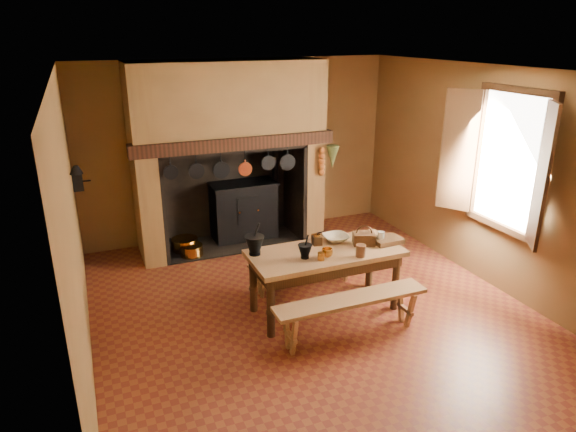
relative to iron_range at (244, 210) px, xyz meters
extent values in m
plane|color=brown|center=(0.04, -2.45, -0.48)|extent=(5.50, 5.50, 0.00)
plane|color=silver|center=(0.04, -2.45, 2.32)|extent=(5.50, 5.50, 0.00)
cube|color=olive|center=(0.04, 0.30, 0.92)|extent=(5.00, 0.02, 2.80)
cube|color=olive|center=(-2.46, -2.45, 0.92)|extent=(0.02, 5.50, 2.80)
cube|color=olive|center=(2.54, -2.45, 0.92)|extent=(0.02, 5.50, 2.80)
cube|color=olive|center=(0.04, -5.20, 0.92)|extent=(5.00, 0.02, 2.80)
cube|color=olive|center=(-1.51, -0.15, 0.92)|extent=(0.30, 0.90, 2.80)
cube|color=olive|center=(0.99, -0.15, 0.92)|extent=(0.30, 0.90, 2.80)
cube|color=olive|center=(-0.26, -0.15, 1.72)|extent=(2.20, 0.90, 1.20)
cube|color=black|center=(-0.26, -0.55, 1.21)|extent=(2.95, 0.22, 0.18)
cube|color=black|center=(-0.26, 0.27, 0.32)|extent=(2.20, 0.06, 1.60)
cube|color=black|center=(-0.26, -0.15, -0.47)|extent=(2.20, 0.90, 0.02)
cube|color=black|center=(-0.01, 0.00, -0.03)|extent=(1.00, 0.50, 0.90)
cube|color=black|center=(-0.01, -0.02, 0.44)|extent=(1.04, 0.54, 0.04)
cube|color=black|center=(-0.01, -0.26, 0.07)|extent=(0.35, 0.02, 0.45)
cylinder|color=black|center=(0.54, 0.00, 0.77)|extent=(0.10, 0.10, 0.70)
cylinder|color=#B97B2A|center=(-0.16, -0.28, 0.07)|extent=(0.03, 0.03, 0.03)
cylinder|color=#B97B2A|center=(0.14, -0.28, 0.07)|extent=(0.03, 0.03, 0.03)
cylinder|color=#B97B2A|center=(-1.01, -0.15, -0.38)|extent=(0.40, 0.40, 0.20)
cylinder|color=#B97B2A|center=(-0.96, -0.40, -0.39)|extent=(0.34, 0.34, 0.18)
cube|color=black|center=(-1.21, -0.05, -0.40)|extent=(0.18, 0.18, 0.16)
cone|color=#4F5C2B|center=(1.22, -0.66, 0.90)|extent=(0.20, 0.20, 0.35)
cube|color=white|center=(2.52, -2.85, 1.22)|extent=(0.02, 1.00, 1.60)
cube|color=#361F11|center=(2.49, -2.85, 2.06)|extent=(0.08, 1.16, 0.08)
cube|color=#361F11|center=(2.49, -2.85, 0.38)|extent=(0.08, 1.16, 0.08)
cube|color=#361F11|center=(2.29, -3.53, 1.22)|extent=(0.29, 0.39, 1.60)
cube|color=#361F11|center=(2.29, -2.17, 1.22)|extent=(0.29, 0.39, 1.60)
cube|color=black|center=(-2.38, -0.90, 0.97)|extent=(0.12, 0.12, 0.22)
cone|color=black|center=(-2.38, -0.90, 1.12)|extent=(0.16, 0.16, 0.10)
cylinder|color=black|center=(-2.29, -0.90, 0.97)|extent=(0.12, 0.02, 0.02)
cube|color=#AF7850|center=(0.19, -2.55, 0.26)|extent=(1.79, 0.80, 0.06)
cube|color=#361F11|center=(0.19, -2.55, 0.16)|extent=(1.67, 0.68, 0.14)
cylinder|color=#361F11|center=(-0.60, -2.84, -0.13)|extent=(0.09, 0.09, 0.72)
cylinder|color=#361F11|center=(0.99, -2.84, -0.13)|extent=(0.09, 0.09, 0.72)
cylinder|color=#361F11|center=(-0.60, -2.25, -0.13)|extent=(0.09, 0.09, 0.72)
cylinder|color=#361F11|center=(0.99, -2.25, -0.13)|extent=(0.09, 0.09, 0.72)
cube|color=#AF7850|center=(0.19, -3.19, -0.01)|extent=(1.75, 0.31, 0.04)
cube|color=#AF7850|center=(0.19, -1.94, -0.09)|extent=(1.47, 0.26, 0.04)
cylinder|color=black|center=(-0.60, -2.33, 0.31)|extent=(0.13, 0.13, 0.04)
cone|color=black|center=(-0.60, -2.33, 0.42)|extent=(0.23, 0.23, 0.19)
cylinder|color=black|center=(-0.57, -2.33, 0.58)|extent=(0.09, 0.06, 0.18)
cylinder|color=black|center=(-0.11, -2.64, 0.31)|extent=(0.10, 0.10, 0.03)
cone|color=black|center=(-0.11, -2.64, 0.39)|extent=(0.16, 0.16, 0.13)
cylinder|color=black|center=(-0.09, -2.64, 0.50)|extent=(0.07, 0.04, 0.13)
cube|color=#361F11|center=(0.18, -2.34, 0.34)|extent=(0.12, 0.12, 0.11)
cylinder|color=#B97B2A|center=(0.18, -2.34, 0.41)|extent=(0.08, 0.08, 0.03)
cylinder|color=black|center=(0.22, -2.34, 0.44)|extent=(0.09, 0.03, 0.03)
cylinder|color=#B97B2A|center=(0.03, -2.76, 0.34)|extent=(0.09, 0.09, 0.09)
cylinder|color=#B97B2A|center=(0.20, -2.23, 0.33)|extent=(0.10, 0.10, 0.08)
imported|color=beige|center=(0.44, -2.32, 0.33)|extent=(0.32, 0.32, 0.08)
cylinder|color=brown|center=(0.49, -2.84, 0.36)|extent=(0.13, 0.13, 0.14)
cylinder|color=beige|center=(0.91, -2.58, 0.36)|extent=(0.08, 0.08, 0.14)
cube|color=#4A2A16|center=(0.70, -2.54, 0.36)|extent=(0.30, 0.26, 0.14)
torus|color=#4A2A16|center=(0.70, -2.54, 0.43)|extent=(0.20, 0.09, 0.20)
cube|color=#361F11|center=(0.99, -2.60, 0.32)|extent=(0.36, 0.26, 0.06)
imported|color=#B97B2A|center=(0.14, -2.70, 0.34)|extent=(0.15, 0.15, 0.10)
camera|label=1|loc=(-2.28, -7.44, 2.71)|focal=32.00mm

